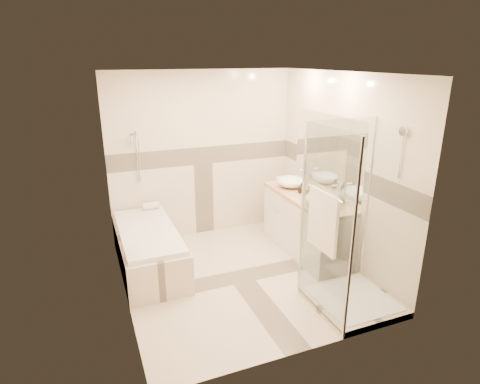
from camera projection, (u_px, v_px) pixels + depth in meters
name	position (u px, v px, depth m)	size (l,w,h in m)	color
room	(244.00, 182.00, 4.75)	(2.82, 3.02, 2.52)	beige
bathtub	(149.00, 247.00, 5.23)	(0.75, 1.70, 0.56)	beige
vanity	(306.00, 224.00, 5.64)	(0.58, 1.62, 0.85)	silver
shower_enclosure	(343.00, 264.00, 4.40)	(0.96, 0.93, 2.04)	beige
vessel_sink_near	(291.00, 181.00, 5.86)	(0.42, 0.42, 0.17)	white
vessel_sink_far	(322.00, 199.00, 5.13)	(0.45, 0.45, 0.18)	white
faucet_near	(304.00, 176.00, 5.92)	(0.11, 0.03, 0.26)	silver
faucet_far	(337.00, 192.00, 5.19)	(0.11, 0.03, 0.26)	silver
amenity_bottle_a	(308.00, 192.00, 5.44)	(0.06, 0.06, 0.14)	black
amenity_bottle_b	(301.00, 188.00, 5.60)	(0.11, 0.11, 0.14)	black
folded_towels	(284.00, 180.00, 6.08)	(0.13, 0.22, 0.07)	white
rolled_towel	(151.00, 206.00, 5.81)	(0.10, 0.10, 0.23)	white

